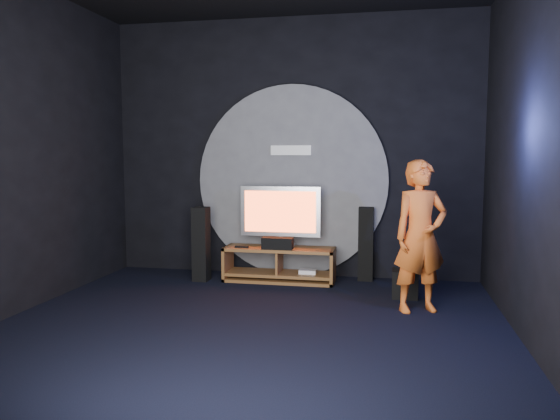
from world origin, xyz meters
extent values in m
plane|color=black|center=(0.00, 0.00, 0.00)|extent=(5.00, 5.00, 0.00)
cube|color=black|center=(0.00, 2.50, 1.75)|extent=(5.00, 0.04, 3.50)
cube|color=black|center=(0.00, -2.50, 1.75)|extent=(5.00, 0.04, 3.50)
cube|color=black|center=(-2.50, 0.00, 1.75)|extent=(0.04, 5.00, 3.50)
cube|color=black|center=(2.50, 0.00, 1.75)|extent=(0.04, 5.00, 3.50)
cylinder|color=#515156|center=(0.00, 2.44, 1.30)|extent=(2.60, 0.08, 2.60)
cube|color=white|center=(0.00, 2.39, 1.72)|extent=(0.55, 0.03, 0.13)
cube|color=brown|center=(-0.09, 2.05, 0.43)|extent=(1.45, 0.45, 0.04)
cube|color=brown|center=(-0.09, 2.05, 0.10)|extent=(1.41, 0.42, 0.04)
cube|color=brown|center=(-0.80, 2.05, 0.23)|extent=(0.04, 0.45, 0.45)
cube|color=brown|center=(0.62, 2.05, 0.23)|extent=(0.04, 0.45, 0.45)
cube|color=brown|center=(-0.09, 2.05, 0.27)|extent=(0.03, 0.40, 0.29)
cube|color=brown|center=(-0.09, 2.05, 0.02)|extent=(1.45, 0.45, 0.04)
cube|color=white|center=(0.29, 2.05, 0.14)|extent=(0.22, 0.16, 0.05)
cube|color=silver|center=(-0.09, 2.12, 0.47)|extent=(0.36, 0.22, 0.04)
cylinder|color=silver|center=(-0.09, 2.12, 0.54)|extent=(0.07, 0.07, 0.10)
cube|color=silver|center=(-0.09, 2.12, 0.92)|extent=(1.06, 0.06, 0.66)
cube|color=#EC4C21|center=(-0.09, 2.09, 0.92)|extent=(0.95, 0.01, 0.54)
cube|color=black|center=(-0.09, 1.92, 0.53)|extent=(0.40, 0.15, 0.15)
cube|color=black|center=(-0.57, 1.93, 0.46)|extent=(0.18, 0.05, 0.02)
cube|color=black|center=(-1.11, 1.89, 0.49)|extent=(0.20, 0.22, 0.98)
cube|color=black|center=(1.02, 2.35, 0.49)|extent=(0.20, 0.22, 0.98)
cube|color=black|center=(1.51, 1.54, 0.16)|extent=(0.29, 0.29, 0.32)
imported|color=#D65A1D|center=(1.64, 1.00, 0.81)|extent=(0.69, 0.59, 1.61)
camera|label=1|loc=(1.30, -4.87, 1.68)|focal=35.00mm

